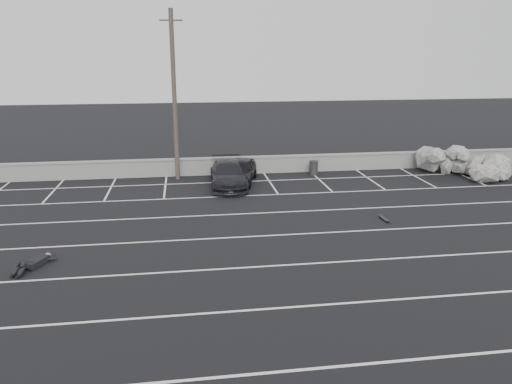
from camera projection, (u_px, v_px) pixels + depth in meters
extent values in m
plane|color=black|center=(298.00, 264.00, 17.77)|extent=(120.00, 120.00, 0.00)
cube|color=gray|center=(248.00, 165.00, 30.97)|extent=(50.00, 0.35, 1.00)
cube|color=gray|center=(248.00, 157.00, 30.83)|extent=(50.00, 0.45, 0.08)
cube|color=silver|center=(354.00, 365.00, 12.05)|extent=(36.00, 0.10, 0.01)
cube|color=silver|center=(321.00, 305.00, 14.91)|extent=(36.00, 0.10, 0.01)
cube|color=silver|center=(298.00, 264.00, 17.77)|extent=(36.00, 0.10, 0.01)
cube|color=silver|center=(282.00, 235.00, 20.62)|extent=(36.00, 0.10, 0.01)
cube|color=silver|center=(269.00, 213.00, 23.48)|extent=(36.00, 0.10, 0.01)
cube|color=silver|center=(260.00, 195.00, 26.34)|extent=(36.00, 0.10, 0.01)
cube|color=silver|center=(252.00, 181.00, 29.20)|extent=(36.00, 0.10, 0.01)
cube|color=silver|center=(54.00, 191.00, 27.19)|extent=(0.10, 5.00, 0.01)
cube|color=silver|center=(110.00, 189.00, 27.61)|extent=(0.10, 5.00, 0.01)
cube|color=silver|center=(165.00, 187.00, 28.03)|extent=(0.10, 5.00, 0.01)
cube|color=silver|center=(219.00, 185.00, 28.44)|extent=(0.10, 5.00, 0.01)
cube|color=silver|center=(270.00, 183.00, 28.86)|extent=(0.10, 5.00, 0.01)
cube|color=silver|center=(321.00, 181.00, 29.28)|extent=(0.10, 5.00, 0.01)
cube|color=silver|center=(369.00, 179.00, 29.69)|extent=(0.10, 5.00, 0.01)
cube|color=silver|center=(417.00, 177.00, 30.11)|extent=(0.10, 5.00, 0.01)
cube|color=silver|center=(463.00, 175.00, 30.53)|extent=(0.10, 5.00, 0.01)
imported|color=black|center=(240.00, 171.00, 28.78)|extent=(2.68, 4.40, 1.40)
imported|color=black|center=(228.00, 174.00, 27.91)|extent=(2.13, 4.90, 1.40)
cylinder|color=#4C4238|center=(174.00, 97.00, 28.44)|extent=(0.26, 0.26, 9.61)
cube|color=#4C4238|center=(171.00, 20.00, 27.31)|extent=(1.28, 0.09, 0.09)
cylinder|color=#272729|center=(314.00, 168.00, 30.62)|extent=(0.63, 0.63, 0.83)
cylinder|color=#272729|center=(314.00, 161.00, 30.50)|extent=(0.70, 0.70, 0.05)
cube|color=black|center=(384.00, 218.00, 22.43)|extent=(0.22, 0.77, 0.02)
cube|color=#272729|center=(382.00, 217.00, 22.68)|extent=(0.16, 0.05, 0.04)
cube|color=#272729|center=(387.00, 221.00, 22.20)|extent=(0.16, 0.05, 0.04)
cylinder|color=black|center=(380.00, 218.00, 22.67)|extent=(0.03, 0.06, 0.05)
cylinder|color=black|center=(384.00, 218.00, 22.70)|extent=(0.03, 0.06, 0.05)
cylinder|color=black|center=(385.00, 221.00, 22.19)|extent=(0.03, 0.06, 0.05)
cylinder|color=black|center=(389.00, 221.00, 22.22)|extent=(0.03, 0.06, 0.05)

